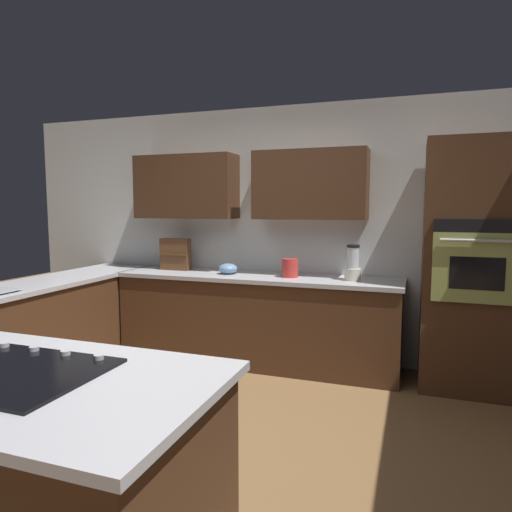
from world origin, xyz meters
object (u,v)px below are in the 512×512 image
Objects in this scene: blender at (353,265)px; spice_rack at (175,254)px; wall_oven at (472,267)px; kettle at (290,268)px; cooktop at (8,371)px; mixing_bowl at (228,269)px.

spice_rack reaches higher than blender.
wall_oven is 11.89× the size of kettle.
kettle is at bearing 0.00° from blender.
cooktop is at bearing 54.99° from wall_oven.
blender is 1.90m from spice_rack.
wall_oven is 1.00m from blender.
spice_rack is at bearing -73.34° from cooktop.
blender reaches higher than kettle.
blender is (1.00, 0.01, -0.03)m from wall_oven.
spice_rack is 1.31m from kettle.
spice_rack is (2.90, -0.08, -0.00)m from wall_oven.
wall_oven reaches higher than kettle.
wall_oven is 6.31× the size of spice_rack.
mixing_bowl is at bearing -85.31° from cooktop.
cooktop is 2.90m from kettle.
blender is 0.98× the size of spice_rack.
mixing_bowl is (0.24, -2.87, 0.05)m from cooktop.
wall_oven is at bearing 178.34° from spice_rack.
wall_oven is at bearing -179.84° from mixing_bowl.
cooktop is 2.24× the size of spice_rack.
kettle reaches higher than mixing_bowl.
kettle is at bearing 180.00° from mixing_bowl.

